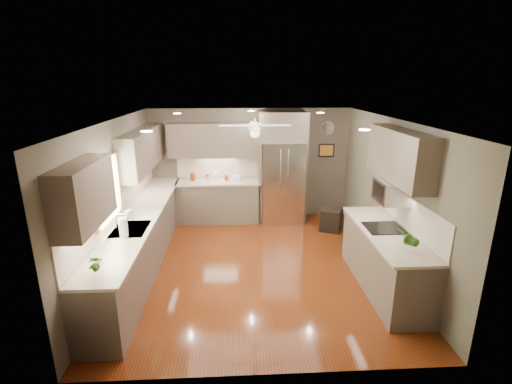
{
  "coord_description": "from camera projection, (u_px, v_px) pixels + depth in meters",
  "views": [
    {
      "loc": [
        -0.32,
        -5.79,
        3.1
      ],
      "look_at": [
        0.03,
        0.6,
        1.15
      ],
      "focal_mm": 26.0,
      "sensor_mm": 36.0,
      "label": 1
    }
  ],
  "objects": [
    {
      "name": "potted_plant_right",
      "position": [
        408.0,
        238.0,
        4.84
      ],
      "size": [
        0.24,
        0.22,
        0.35
      ],
      "primitive_type": "imported",
      "rotation": [
        0.0,
        0.0,
        0.41
      ],
      "color": "#2C5919",
      "rests_on": "right_run"
    },
    {
      "name": "bowl",
      "position": [
        237.0,
        180.0,
        8.22
      ],
      "size": [
        0.25,
        0.25,
        0.05
      ],
      "primitive_type": "imported",
      "rotation": [
        0.0,
        0.0,
        -0.13
      ],
      "color": "beige",
      "rests_on": "back_run"
    },
    {
      "name": "uppers",
      "position": [
        212.0,
        152.0,
        6.55
      ],
      "size": [
        4.5,
        4.7,
        0.95
      ],
      "color": "brown",
      "rests_on": "wall_left"
    },
    {
      "name": "back_run",
      "position": [
        219.0,
        200.0,
        8.38
      ],
      "size": [
        1.85,
        0.65,
        1.45
      ],
      "color": "brown",
      "rests_on": "ground"
    },
    {
      "name": "wall_clock",
      "position": [
        328.0,
        128.0,
        8.32
      ],
      "size": [
        0.3,
        0.03,
        0.3
      ],
      "color": "white",
      "rests_on": "wall_back"
    },
    {
      "name": "canister_b",
      "position": [
        207.0,
        177.0,
        8.25
      ],
      "size": [
        0.1,
        0.1,
        0.15
      ],
      "primitive_type": "cylinder",
      "rotation": [
        0.0,
        0.0,
        0.1
      ],
      "color": "silver",
      "rests_on": "back_run"
    },
    {
      "name": "window",
      "position": [
        106.0,
        190.0,
        5.41
      ],
      "size": [
        0.05,
        1.12,
        0.92
      ],
      "color": "#BFF2B2",
      "rests_on": "wall_left"
    },
    {
      "name": "recessed_lights",
      "position": [
        252.0,
        118.0,
        6.11
      ],
      "size": [
        2.84,
        3.14,
        0.01
      ],
      "color": "white",
      "rests_on": "ceiling"
    },
    {
      "name": "soap_bottle",
      "position": [
        128.0,
        212.0,
        6.0
      ],
      "size": [
        0.11,
        0.11,
        0.19
      ],
      "primitive_type": "imported",
      "rotation": [
        0.0,
        0.0,
        -0.37
      ],
      "color": "white",
      "rests_on": "left_run"
    },
    {
      "name": "wall_right",
      "position": [
        390.0,
        195.0,
        6.21
      ],
      "size": [
        0.0,
        5.0,
        5.0
      ],
      "primitive_type": "plane",
      "rotation": [
        1.57,
        0.0,
        -1.57
      ],
      "color": "brown",
      "rests_on": "ground"
    },
    {
      "name": "canister_c",
      "position": [
        216.0,
        176.0,
        8.27
      ],
      "size": [
        0.13,
        0.13,
        0.18
      ],
      "primitive_type": "cylinder",
      "rotation": [
        0.0,
        0.0,
        -0.15
      ],
      "color": "beige",
      "rests_on": "back_run"
    },
    {
      "name": "canister_d",
      "position": [
        226.0,
        178.0,
        8.28
      ],
      "size": [
        0.1,
        0.1,
        0.12
      ],
      "primitive_type": "cylinder",
      "rotation": [
        0.0,
        0.0,
        -0.34
      ],
      "color": "maroon",
      "rests_on": "back_run"
    },
    {
      "name": "potted_plant_left",
      "position": [
        94.0,
        264.0,
        4.21
      ],
      "size": [
        0.19,
        0.15,
        0.31
      ],
      "primitive_type": "imported",
      "rotation": [
        0.0,
        0.0,
        0.32
      ],
      "color": "#2C5919",
      "rests_on": "left_run"
    },
    {
      "name": "framed_print",
      "position": [
        326.0,
        150.0,
        8.46
      ],
      "size": [
        0.36,
        0.03,
        0.3
      ],
      "color": "black",
      "rests_on": "wall_back"
    },
    {
      "name": "left_run",
      "position": [
        142.0,
        239.0,
        6.35
      ],
      "size": [
        0.65,
        4.7,
        1.45
      ],
      "color": "brown",
      "rests_on": "ground"
    },
    {
      "name": "ceiling_fan",
      "position": [
        255.0,
        128.0,
        6.06
      ],
      "size": [
        1.18,
        1.18,
        0.32
      ],
      "color": "white",
      "rests_on": "ceiling"
    },
    {
      "name": "right_run",
      "position": [
        385.0,
        258.0,
        5.65
      ],
      "size": [
        0.7,
        2.2,
        1.45
      ],
      "color": "brown",
      "rests_on": "ground"
    },
    {
      "name": "wall_left",
      "position": [
        117.0,
        199.0,
        5.97
      ],
      "size": [
        0.0,
        5.0,
        5.0
      ],
      "primitive_type": "plane",
      "rotation": [
        1.57,
        0.0,
        1.57
      ],
      "color": "brown",
      "rests_on": "ground"
    },
    {
      "name": "sink",
      "position": [
        131.0,
        231.0,
        5.61
      ],
      "size": [
        0.5,
        0.7,
        0.32
      ],
      "color": "silver",
      "rests_on": "left_run"
    },
    {
      "name": "wall_back",
      "position": [
        250.0,
        164.0,
        8.48
      ],
      "size": [
        4.5,
        0.0,
        4.5
      ],
      "primitive_type": "plane",
      "rotation": [
        1.57,
        0.0,
        0.0
      ],
      "color": "brown",
      "rests_on": "ground"
    },
    {
      "name": "refrigerator",
      "position": [
        282.0,
        170.0,
        8.2
      ],
      "size": [
        1.06,
        0.75,
        2.45
      ],
      "color": "silver",
      "rests_on": "ground"
    },
    {
      "name": "microwave",
      "position": [
        391.0,
        191.0,
        5.6
      ],
      "size": [
        0.43,
        0.55,
        0.34
      ],
      "color": "silver",
      "rests_on": "wall_right"
    },
    {
      "name": "paper_towel",
      "position": [
        123.0,
        227.0,
        5.28
      ],
      "size": [
        0.12,
        0.12,
        0.31
      ],
      "color": "white",
      "rests_on": "left_run"
    },
    {
      "name": "stool",
      "position": [
        331.0,
        219.0,
        7.91
      ],
      "size": [
        0.57,
        0.57,
        0.49
      ],
      "color": "black",
      "rests_on": "ground"
    },
    {
      "name": "wall_front",
      "position": [
        270.0,
        273.0,
        3.7
      ],
      "size": [
        4.5,
        0.0,
        4.5
      ],
      "primitive_type": "plane",
      "rotation": [
        -1.57,
        0.0,
        0.0
      ],
      "color": "brown",
      "rests_on": "ground"
    },
    {
      "name": "canister_a",
      "position": [
        193.0,
        177.0,
        8.24
      ],
      "size": [
        0.14,
        0.14,
        0.18
      ],
      "primitive_type": "cylinder",
      "rotation": [
        0.0,
        0.0,
        0.31
      ],
      "color": "maroon",
      "rests_on": "back_run"
    },
    {
      "name": "floor",
      "position": [
        256.0,
        265.0,
        6.45
      ],
      "size": [
        5.0,
        5.0,
        0.0
      ],
      "primitive_type": "plane",
      "color": "#511B0A",
      "rests_on": "ground"
    },
    {
      "name": "ceiling",
      "position": [
        256.0,
        120.0,
        5.72
      ],
      "size": [
        5.0,
        5.0,
        0.0
      ],
      "primitive_type": "plane",
      "rotation": [
        3.14,
        0.0,
        0.0
      ],
      "color": "white",
      "rests_on": "ground"
    }
  ]
}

